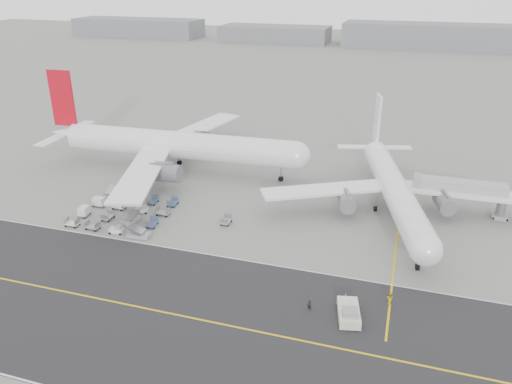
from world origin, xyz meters
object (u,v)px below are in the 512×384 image
(airliner_b, at_px, (394,188))
(jet_bridge, at_px, (461,190))
(airliner_a, at_px, (173,145))
(ground_crew_a, at_px, (310,305))
(ground_crew_b, at_px, (390,298))
(pushback_tug, at_px, (349,313))

(airliner_b, height_order, jet_bridge, airliner_b)
(airliner_a, height_order, ground_crew_a, airliner_a)
(airliner_b, bearing_deg, ground_crew_b, -101.61)
(airliner_a, distance_m, jet_bridge, 61.32)
(airliner_a, relative_size, ground_crew_b, 33.17)
(airliner_a, distance_m, ground_crew_b, 63.14)
(airliner_a, bearing_deg, ground_crew_b, -128.82)
(airliner_a, bearing_deg, airliner_b, -101.10)
(pushback_tug, relative_size, jet_bridge, 0.43)
(pushback_tug, height_order, ground_crew_b, pushback_tug)
(jet_bridge, bearing_deg, ground_crew_a, -117.82)
(pushback_tug, distance_m, jet_bridge, 41.40)
(airliner_b, distance_m, ground_crew_b, 30.15)
(airliner_a, height_order, jet_bridge, airliner_a)
(pushback_tug, xyz_separation_m, ground_crew_b, (4.96, 4.81, 0.07))
(airliner_a, height_order, pushback_tug, airliner_a)
(airliner_a, height_order, ground_crew_b, airliner_a)
(pushback_tug, height_order, ground_crew_a, pushback_tug)
(pushback_tug, bearing_deg, jet_bridge, 55.34)
(jet_bridge, xyz_separation_m, ground_crew_a, (-20.74, -38.13, -3.78))
(airliner_a, relative_size, ground_crew_a, 37.41)
(airliner_b, xyz_separation_m, pushback_tug, (-3.41, -34.64, -4.19))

